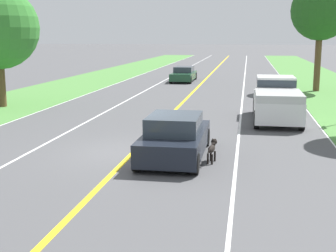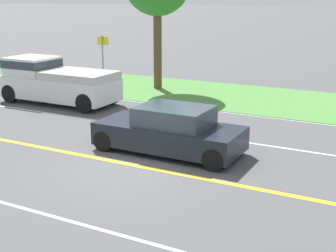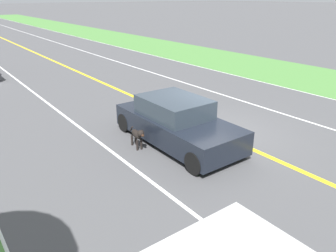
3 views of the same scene
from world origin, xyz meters
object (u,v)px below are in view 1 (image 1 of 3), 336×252
object	(u,v)px
oncoming_car	(184,74)
roadside_tree_right_far	(321,11)
pickup_truck	(277,99)
dog	(212,148)
ego_car	(175,138)

from	to	relation	value
oncoming_car	roadside_tree_right_far	distance (m)	12.85
roadside_tree_right_far	pickup_truck	bearing A→B (deg)	-105.77
pickup_truck	oncoming_car	xyz separation A→B (m)	(-6.85, 18.14, -0.39)
dog	pickup_truck	size ratio (longest dim) A/B	0.20
dog	roadside_tree_right_far	world-z (taller)	roadside_tree_right_far
dog	oncoming_car	bearing A→B (deg)	108.02
ego_car	oncoming_car	xyz separation A→B (m)	(-3.22, 25.75, -0.06)
ego_car	pickup_truck	xyz separation A→B (m)	(3.63, 7.61, 0.33)
roadside_tree_right_far	oncoming_car	bearing A→B (deg)	150.80
pickup_truck	roadside_tree_right_far	xyz separation A→B (m)	(3.49, 12.36, 4.59)
oncoming_car	roadside_tree_right_far	bearing A→B (deg)	150.80
ego_car	pickup_truck	distance (m)	8.44
dog	roadside_tree_right_far	xyz separation A→B (m)	(5.89, 20.32, 5.13)
dog	pickup_truck	world-z (taller)	pickup_truck
pickup_truck	oncoming_car	world-z (taller)	pickup_truck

